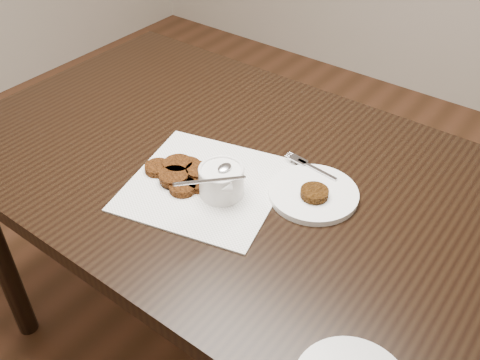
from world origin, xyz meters
name	(u,v)px	position (x,y,z in m)	size (l,w,h in m)	color
floor	(209,357)	(0.00, 0.00, 0.00)	(4.00, 4.00, 0.00)	brown
table	(227,268)	(0.03, 0.06, 0.38)	(1.31, 0.84, 0.75)	black
napkin	(206,185)	(0.05, -0.04, 0.75)	(0.32, 0.32, 0.00)	white
sauce_ramekin	(221,168)	(0.10, -0.04, 0.82)	(0.13, 0.13, 0.13)	white
patty_cluster	(182,172)	(0.00, -0.04, 0.77)	(0.22, 0.22, 0.02)	#68300D
plate_with_patty	(314,191)	(0.26, 0.08, 0.76)	(0.19, 0.19, 0.03)	white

